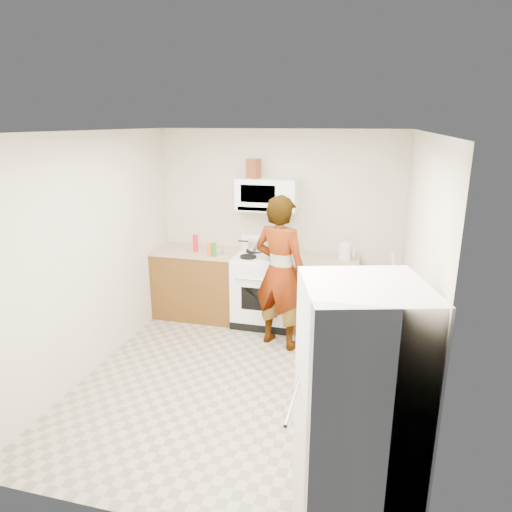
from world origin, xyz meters
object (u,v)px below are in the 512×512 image
(gas_range, at_px, (265,288))
(microwave, at_px, (268,194))
(kettle, at_px, (345,251))
(saucepan, at_px, (257,245))
(fridge, at_px, (357,414))
(person, at_px, (280,273))

(gas_range, relative_size, microwave, 1.49)
(kettle, xyz_separation_m, saucepan, (-1.15, 0.07, -0.01))
(gas_range, bearing_deg, microwave, 90.00)
(fridge, relative_size, kettle, 8.77)
(microwave, bearing_deg, gas_range, -90.00)
(gas_range, xyz_separation_m, microwave, (0.00, 0.13, 1.21))
(fridge, distance_m, kettle, 3.07)
(fridge, bearing_deg, person, 96.02)
(person, relative_size, fridge, 1.07)
(gas_range, bearing_deg, kettle, 4.65)
(person, bearing_deg, microwave, -45.93)
(person, distance_m, saucepan, 0.86)
(microwave, distance_m, person, 1.10)
(gas_range, distance_m, fridge, 3.26)
(person, distance_m, kettle, 0.95)
(microwave, height_order, kettle, microwave)
(saucepan, bearing_deg, person, -57.28)
(gas_range, xyz_separation_m, fridge, (1.30, -2.97, 0.36))
(kettle, bearing_deg, fridge, -92.46)
(fridge, relative_size, saucepan, 7.26)
(microwave, distance_m, kettle, 1.21)
(kettle, bearing_deg, microwave, 169.46)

